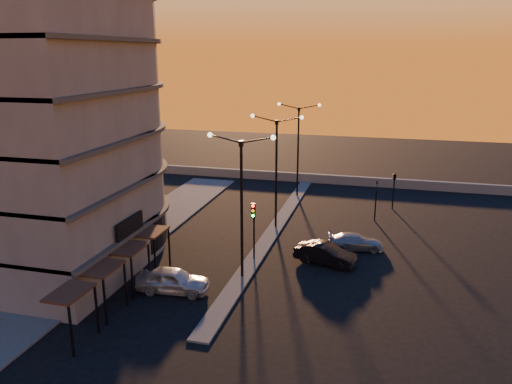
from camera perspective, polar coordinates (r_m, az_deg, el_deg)
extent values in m
plane|color=black|center=(33.22, -1.59, -9.74)|extent=(120.00, 120.00, 0.00)
cube|color=#4C4C4A|center=(40.47, -14.41, -5.38)|extent=(5.00, 40.00, 0.12)
cube|color=#4C4C4A|center=(42.16, 2.26, -4.03)|extent=(1.20, 36.00, 0.12)
cube|color=slate|center=(56.84, 7.79, 1.50)|extent=(44.00, 0.50, 1.00)
cylinder|color=#6A645D|center=(38.20, -21.87, 11.95)|extent=(14.00, 14.00, 25.00)
cube|color=#6A645D|center=(34.30, -26.86, 11.11)|extent=(14.00, 10.00, 25.00)
cylinder|color=black|center=(40.20, -20.31, -3.69)|extent=(14.16, 14.16, 2.40)
cube|color=black|center=(32.65, -14.20, -3.86)|extent=(0.15, 3.20, 1.20)
cylinder|color=black|center=(31.55, -1.65, -2.33)|extent=(0.18, 0.18, 9.00)
cube|color=black|center=(30.49, -1.71, 5.56)|extent=(0.25, 0.25, 0.35)
sphere|color=#FFE5B2|center=(31.04, -5.28, 6.52)|extent=(0.32, 0.32, 0.32)
sphere|color=#FFE5B2|center=(29.91, 1.98, 6.24)|extent=(0.32, 0.32, 0.32)
cylinder|color=black|center=(40.88, 2.33, 1.85)|extent=(0.18, 0.18, 9.00)
cube|color=black|center=(40.06, 2.40, 7.97)|extent=(0.25, 0.25, 0.35)
sphere|color=#FFE5B2|center=(40.48, -0.39, 8.70)|extent=(0.32, 0.32, 0.32)
sphere|color=#FFE5B2|center=(39.62, 5.26, 8.49)|extent=(0.32, 0.32, 0.32)
cylinder|color=black|center=(50.46, 4.82, 4.45)|extent=(0.18, 0.18, 9.00)
cube|color=black|center=(49.80, 4.93, 9.42)|extent=(0.25, 0.25, 0.35)
sphere|color=#FFE5B2|center=(50.14, 2.66, 10.02)|extent=(0.32, 0.32, 0.32)
sphere|color=#FFE5B2|center=(49.45, 7.26, 9.84)|extent=(0.32, 0.32, 0.32)
cylinder|color=black|center=(35.24, -0.22, -5.37)|extent=(0.12, 0.12, 3.20)
cube|color=black|center=(34.37, -0.31, -2.12)|extent=(0.28, 0.16, 1.00)
sphere|color=#FF0C05|center=(34.17, -0.35, -1.61)|extent=(0.20, 0.20, 0.20)
sphere|color=orange|center=(34.27, -0.35, -2.17)|extent=(0.20, 0.20, 0.20)
sphere|color=#0CFF26|center=(34.38, -0.35, -2.73)|extent=(0.20, 0.20, 0.20)
cylinder|color=black|center=(44.65, 13.50, -1.52)|extent=(0.12, 0.12, 2.80)
imported|color=black|center=(44.17, 13.64, 0.72)|extent=(0.13, 0.16, 0.80)
cylinder|color=black|center=(48.50, 15.42, -0.29)|extent=(0.12, 0.12, 2.80)
imported|color=black|center=(48.06, 15.57, 1.78)|extent=(0.42, 1.99, 0.80)
imported|color=silver|center=(31.47, -9.46, -9.92)|extent=(4.65, 2.20, 1.53)
imported|color=black|center=(35.33, 7.94, -7.01)|extent=(4.58, 2.55, 1.43)
imported|color=#9D9FA4|center=(38.21, 11.31, -5.60)|extent=(4.30, 2.27, 1.19)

